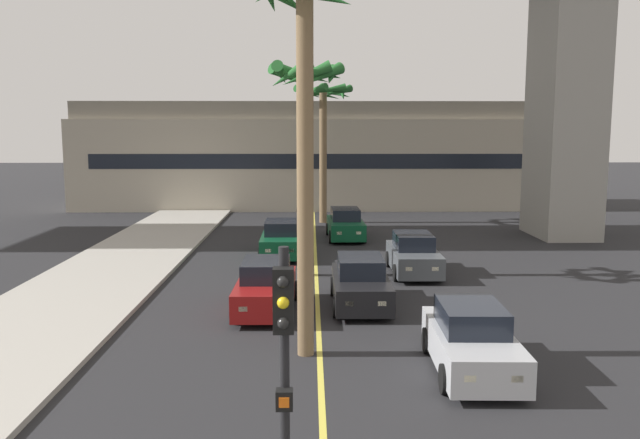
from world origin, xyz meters
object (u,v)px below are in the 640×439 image
(car_queue_second, at_px, (413,255))
(palm_tree_mid_median, at_px, (304,65))
(car_queue_sixth, at_px, (345,225))
(palm_tree_near_median, at_px, (323,111))
(car_queue_third, at_px, (281,240))
(palm_tree_far_median, at_px, (306,104))
(car_queue_fourth, at_px, (471,341))
(car_queue_front, at_px, (361,283))
(traffic_light_median_near, at_px, (284,372))
(car_queue_fifth, at_px, (266,288))

(car_queue_second, xyz_separation_m, palm_tree_mid_median, (-4.12, -9.08, 6.32))
(car_queue_sixth, xyz_separation_m, palm_tree_near_median, (-1.01, 5.93, 5.89))
(car_queue_third, distance_m, palm_tree_far_median, 7.05)
(car_queue_fourth, xyz_separation_m, car_queue_sixth, (-1.91, 18.43, 0.00))
(car_queue_third, height_order, palm_tree_far_median, palm_tree_far_median)
(car_queue_front, relative_size, car_queue_third, 1.00)
(car_queue_second, height_order, traffic_light_median_near, traffic_light_median_near)
(car_queue_fifth, xyz_separation_m, traffic_light_median_near, (1.06, -12.20, 1.99))
(car_queue_second, bearing_deg, car_queue_third, 145.50)
(car_queue_third, bearing_deg, car_queue_fifth, -90.62)
(car_queue_third, relative_size, palm_tree_far_median, 0.51)
(car_queue_sixth, distance_m, palm_tree_mid_median, 18.45)
(car_queue_front, bearing_deg, palm_tree_far_median, 111.57)
(palm_tree_mid_median, bearing_deg, traffic_light_median_near, -91.26)
(car_queue_fifth, bearing_deg, car_queue_sixth, 76.59)
(car_queue_fifth, distance_m, palm_tree_near_median, 20.21)
(car_queue_fifth, bearing_deg, car_queue_fourth, -45.42)
(car_queue_second, xyz_separation_m, car_queue_sixth, (-2.20, 8.14, 0.00))
(car_queue_front, bearing_deg, traffic_light_median_near, -98.48)
(car_queue_third, relative_size, palm_tree_mid_median, 0.44)
(car_queue_second, height_order, car_queue_fifth, same)
(car_queue_fourth, distance_m, car_queue_sixth, 18.53)
(car_queue_front, relative_size, palm_tree_near_median, 0.50)
(car_queue_front, xyz_separation_m, car_queue_fourth, (2.11, -5.67, 0.00))
(car_queue_fifth, relative_size, palm_tree_mid_median, 0.44)
(car_queue_fifth, bearing_deg, car_queue_front, 10.10)
(car_queue_second, height_order, palm_tree_far_median, palm_tree_far_median)
(car_queue_fifth, bearing_deg, palm_tree_mid_median, -72.50)
(car_queue_second, height_order, car_queue_third, same)
(palm_tree_mid_median, xyz_separation_m, palm_tree_far_median, (-0.01, 8.83, -0.55))
(car_queue_front, xyz_separation_m, car_queue_sixth, (0.21, 12.75, 0.00))
(car_queue_fifth, bearing_deg, car_queue_second, 43.76)
(car_queue_third, bearing_deg, palm_tree_far_median, -73.61)
(car_queue_sixth, bearing_deg, traffic_light_median_near, -94.72)
(car_queue_sixth, bearing_deg, car_queue_third, -124.22)
(car_queue_fourth, height_order, traffic_light_median_near, traffic_light_median_near)
(traffic_light_median_near, height_order, palm_tree_far_median, palm_tree_far_median)
(traffic_light_median_near, bearing_deg, palm_tree_far_median, 89.41)
(car_queue_front, relative_size, car_queue_fourth, 0.99)
(car_queue_sixth, height_order, traffic_light_median_near, traffic_light_median_near)
(car_queue_front, bearing_deg, palm_tree_mid_median, -111.00)
(car_queue_fourth, relative_size, palm_tree_far_median, 0.51)
(car_queue_front, distance_m, car_queue_fifth, 3.01)
(car_queue_front, distance_m, car_queue_sixth, 12.76)
(car_queue_front, relative_size, car_queue_fifth, 1.00)
(car_queue_third, bearing_deg, car_queue_sixth, 55.78)
(traffic_light_median_near, height_order, palm_tree_mid_median, palm_tree_mid_median)
(car_queue_fourth, bearing_deg, palm_tree_far_median, 110.93)
(palm_tree_mid_median, bearing_deg, car_queue_sixth, 83.63)
(car_queue_front, height_order, car_queue_third, same)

